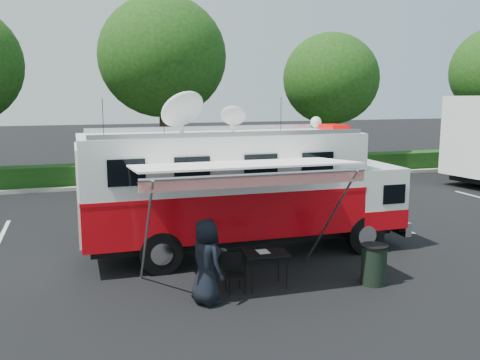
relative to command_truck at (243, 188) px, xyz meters
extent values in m
plane|color=black|center=(0.07, 0.00, -1.77)|extent=(120.00, 120.00, 0.00)
cube|color=#9E998E|center=(4.07, 11.00, -1.70)|extent=(60.00, 0.35, 0.15)
cube|color=black|center=(4.07, 11.90, -1.27)|extent=(60.00, 1.20, 1.00)
cylinder|color=black|center=(0.07, 13.00, 0.63)|extent=(0.44, 0.44, 4.80)
ellipsoid|color=#14380F|center=(0.07, 13.00, 4.18)|extent=(6.14, 6.14, 5.84)
cylinder|color=black|center=(9.07, 13.00, 0.23)|extent=(0.44, 0.44, 4.00)
ellipsoid|color=#14380F|center=(9.07, 13.00, 3.19)|extent=(5.12, 5.12, 4.86)
cube|color=silver|center=(-0.43, 3.00, -1.77)|extent=(0.12, 5.50, 0.01)
cube|color=silver|center=(5.57, 3.00, -1.77)|extent=(0.12, 5.50, 0.01)
cube|color=black|center=(0.07, 0.00, -1.25)|extent=(8.09, 1.32, 0.28)
cylinder|color=black|center=(3.09, -1.03, -1.25)|extent=(1.03, 0.30, 1.03)
cylinder|color=black|center=(3.09, 1.04, -1.25)|extent=(1.03, 0.30, 1.03)
cylinder|color=black|center=(-2.37, -1.03, -1.25)|extent=(1.03, 0.30, 1.03)
cylinder|color=black|center=(-2.37, 1.04, -1.25)|extent=(1.03, 0.30, 1.03)
cube|color=silver|center=(4.36, 0.00, -1.21)|extent=(0.19, 2.35, 0.38)
cube|color=white|center=(3.65, 0.00, -0.31)|extent=(1.32, 2.35, 1.60)
cube|color=red|center=(3.65, 0.00, -0.88)|extent=(1.34, 2.37, 0.52)
cube|color=black|center=(4.26, 0.00, -0.03)|extent=(0.11, 2.05, 0.66)
cube|color=red|center=(-0.58, 0.00, -0.55)|extent=(7.15, 2.35, 1.13)
cube|color=red|center=(-0.58, 0.00, 0.02)|extent=(7.17, 2.37, 0.09)
cube|color=white|center=(-0.58, 0.00, 0.72)|extent=(7.15, 2.35, 1.32)
cube|color=silver|center=(-0.58, 0.00, 1.42)|extent=(7.15, 2.35, 0.08)
cube|color=#CC0505|center=(2.62, 0.00, 1.55)|extent=(0.52, 0.89, 0.15)
sphere|color=white|center=(2.52, 0.94, 1.64)|extent=(0.32, 0.32, 0.32)
ellipsoid|color=silver|center=(-1.62, -0.14, 2.09)|extent=(1.13, 1.13, 0.34)
ellipsoid|color=silver|center=(-0.21, 0.19, 1.90)|extent=(0.66, 0.66, 0.19)
cylinder|color=black|center=(-3.50, 0.38, 1.90)|extent=(0.02, 0.02, 0.94)
cylinder|color=black|center=(-1.99, 0.38, 1.90)|extent=(0.02, 0.02, 0.94)
cylinder|color=black|center=(1.20, 0.38, 1.90)|extent=(0.02, 0.02, 0.94)
cube|color=white|center=(-0.77, -2.30, 0.96)|extent=(4.70, 2.26, 0.20)
cube|color=red|center=(-0.77, -3.41, 0.79)|extent=(4.70, 0.04, 0.26)
cylinder|color=#B2B2B7|center=(-0.77, -3.43, 0.90)|extent=(4.70, 0.07, 0.07)
cylinder|color=#B2B2B7|center=(-2.87, -2.38, -0.43)|extent=(0.05, 2.45, 2.71)
cylinder|color=#B2B2B7|center=(1.33, -2.38, -0.43)|extent=(0.05, 2.45, 2.71)
imported|color=black|center=(-1.77, -3.11, -1.77)|extent=(0.85, 1.01, 1.77)
cube|color=black|center=(-0.32, -2.66, -0.97)|extent=(1.04, 0.79, 0.05)
cylinder|color=black|center=(-0.72, -2.91, -1.37)|extent=(0.02, 0.02, 0.80)
cylinder|color=black|center=(-0.72, -2.41, -1.37)|extent=(0.02, 0.02, 0.80)
cylinder|color=black|center=(0.08, -2.91, -1.37)|extent=(0.02, 0.02, 0.80)
cylinder|color=black|center=(0.08, -2.41, -1.37)|extent=(0.02, 0.02, 0.80)
cube|color=silver|center=(-0.37, -2.61, -0.95)|extent=(0.25, 0.34, 0.01)
cube|color=black|center=(-1.06, -2.76, -1.37)|extent=(0.54, 0.54, 0.04)
cube|color=black|center=(-1.06, -2.56, -1.14)|extent=(0.38, 0.20, 0.45)
cylinder|color=black|center=(-1.22, -2.92, -1.57)|extent=(0.02, 0.02, 0.40)
cylinder|color=black|center=(-1.22, -2.60, -1.57)|extent=(0.02, 0.02, 0.40)
cylinder|color=black|center=(-0.90, -2.92, -1.57)|extent=(0.02, 0.02, 0.40)
cylinder|color=black|center=(-0.90, -2.60, -1.57)|extent=(0.02, 0.02, 0.40)
cylinder|color=black|center=(2.08, -3.15, -1.34)|extent=(0.56, 0.56, 0.87)
cylinder|color=black|center=(2.08, -3.15, -0.88)|extent=(0.61, 0.61, 0.04)
cylinder|color=black|center=(14.26, 8.36, -1.22)|extent=(1.10, 0.33, 1.10)
camera|label=1|loc=(-4.23, -13.24, 2.52)|focal=40.00mm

